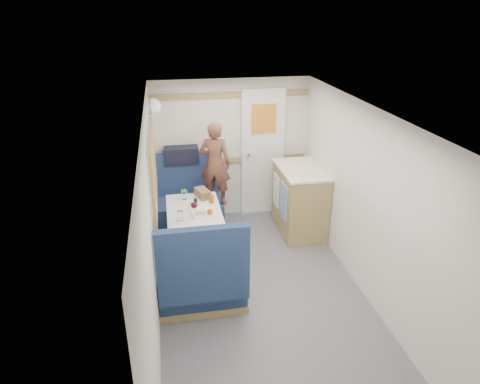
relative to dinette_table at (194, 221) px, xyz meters
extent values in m
plane|color=#515156|center=(0.65, -1.00, -0.57)|extent=(4.50, 4.50, 0.00)
plane|color=silver|center=(0.65, -1.00, 1.43)|extent=(4.50, 4.50, 0.00)
cube|color=silver|center=(0.65, 1.25, 0.43)|extent=(2.20, 0.02, 2.00)
cube|color=silver|center=(-0.45, -1.00, 0.43)|extent=(0.02, 4.50, 2.00)
cube|color=silver|center=(1.75, -1.00, 0.43)|extent=(0.02, 4.50, 2.00)
cube|color=olive|center=(0.65, 1.23, 0.28)|extent=(2.15, 0.02, 0.08)
cube|color=olive|center=(0.65, 1.23, 1.21)|extent=(2.15, 0.02, 0.08)
cube|color=#9AA088|center=(-0.43, 0.00, 0.68)|extent=(0.04, 1.30, 0.72)
cube|color=white|center=(1.10, 1.22, 0.36)|extent=(0.62, 0.04, 1.86)
cube|color=orange|center=(1.10, 1.19, 0.88)|extent=(0.34, 0.03, 0.40)
cylinder|color=silver|center=(0.88, 1.17, 0.38)|extent=(0.04, 0.10, 0.04)
cube|color=white|center=(0.00, 0.00, 0.13)|extent=(0.62, 0.92, 0.04)
cylinder|color=silver|center=(0.00, 0.00, -0.22)|extent=(0.08, 0.08, 0.66)
cylinder|color=silver|center=(0.00, 0.00, -0.55)|extent=(0.36, 0.36, 0.03)
cube|color=#162348|center=(0.00, 0.80, -0.34)|extent=(0.88, 0.50, 0.45)
cube|color=#162348|center=(0.00, 1.08, 0.08)|extent=(0.88, 0.10, 0.80)
cube|color=olive|center=(0.00, 0.80, -0.53)|extent=(0.90, 0.52, 0.08)
cube|color=#162348|center=(0.00, -0.80, -0.34)|extent=(0.88, 0.50, 0.45)
cube|color=#162348|center=(0.00, -1.08, 0.08)|extent=(0.88, 0.10, 0.80)
cube|color=olive|center=(0.00, -0.80, -0.53)|extent=(0.90, 0.52, 0.08)
cube|color=olive|center=(0.00, 1.12, 0.31)|extent=(0.90, 0.14, 0.04)
sphere|color=white|center=(-0.39, 0.85, 1.18)|extent=(0.20, 0.20, 0.20)
cube|color=olive|center=(1.47, 0.55, -0.12)|extent=(0.54, 0.90, 0.90)
cube|color=silver|center=(1.47, 0.55, 0.34)|extent=(0.56, 0.92, 0.03)
cube|color=#5972B2|center=(1.19, 0.37, -0.02)|extent=(0.01, 0.30, 0.48)
cube|color=silver|center=(1.19, 0.73, -0.02)|extent=(0.01, 0.28, 0.44)
imported|color=brown|center=(0.35, 0.70, 0.44)|extent=(0.47, 0.39, 1.11)
cube|color=black|center=(-0.07, 1.12, 0.45)|extent=(0.47, 0.23, 0.22)
cube|color=white|center=(0.09, -0.09, 0.16)|extent=(0.31, 0.38, 0.02)
sphere|color=#EB580A|center=(0.17, -0.20, 0.21)|extent=(0.07, 0.07, 0.07)
cube|color=#EBD488|center=(0.07, -0.17, 0.19)|extent=(0.12, 0.09, 0.04)
cylinder|color=white|center=(0.00, -0.17, 0.16)|extent=(0.06, 0.06, 0.01)
cylinder|color=white|center=(0.00, -0.17, 0.21)|extent=(0.01, 0.01, 0.10)
sphere|color=#430715|center=(0.00, -0.17, 0.28)|extent=(0.08, 0.08, 0.08)
cylinder|color=white|center=(-0.16, -0.25, 0.21)|extent=(0.07, 0.07, 0.11)
cylinder|color=white|center=(-0.09, 0.30, 0.21)|extent=(0.07, 0.07, 0.12)
cylinder|color=brown|center=(0.22, 0.13, 0.20)|extent=(0.06, 0.06, 0.10)
cylinder|color=black|center=(0.03, 0.06, 0.21)|extent=(0.04, 0.04, 0.10)
cylinder|color=silver|center=(-0.03, 0.04, 0.20)|extent=(0.04, 0.04, 0.09)
cube|color=olive|center=(0.14, 0.33, 0.20)|extent=(0.20, 0.27, 0.10)
camera|label=1|loc=(-0.26, -4.48, 2.35)|focal=32.00mm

